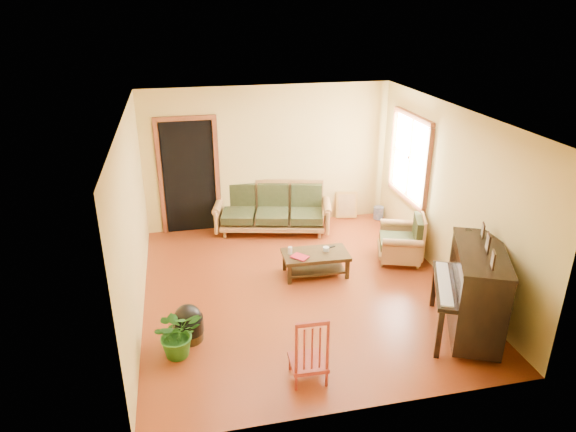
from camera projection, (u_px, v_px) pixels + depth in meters
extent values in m
plane|color=#63220D|center=(300.00, 288.00, 7.62)|extent=(5.00, 5.00, 0.00)
cube|color=black|center=(189.00, 177.00, 9.16)|extent=(1.08, 0.16, 2.05)
cube|color=white|center=(410.00, 158.00, 8.64)|extent=(0.12, 1.36, 1.46)
cube|color=olive|center=(273.00, 209.00, 9.33)|extent=(2.20, 1.32, 0.88)
cube|color=black|center=(315.00, 264.00, 7.94)|extent=(1.03, 0.58, 0.37)
cube|color=olive|center=(400.00, 237.00, 8.31)|extent=(1.01, 1.03, 0.82)
cube|color=black|center=(476.00, 294.00, 6.36)|extent=(1.27, 1.55, 1.18)
cylinder|color=black|center=(189.00, 327.00, 6.42)|extent=(0.42, 0.42, 0.36)
cube|color=maroon|center=(308.00, 346.00, 5.66)|extent=(0.41, 0.45, 0.86)
cube|color=gold|center=(346.00, 205.00, 9.97)|extent=(0.42, 0.16, 0.55)
cylinder|color=#2E408C|center=(378.00, 213.00, 9.99)|extent=(0.24, 0.24, 0.24)
imported|color=#205719|center=(178.00, 333.00, 6.08)|extent=(0.66, 0.61, 0.63)
imported|color=#A51621|center=(296.00, 259.00, 7.66)|extent=(0.30, 0.31, 0.02)
cylinder|color=silver|center=(290.00, 250.00, 7.83)|extent=(0.07, 0.07, 0.11)
cylinder|color=silver|center=(326.00, 249.00, 7.93)|extent=(0.12, 0.12, 0.06)
cube|color=black|center=(331.00, 247.00, 8.05)|extent=(0.15, 0.09, 0.01)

